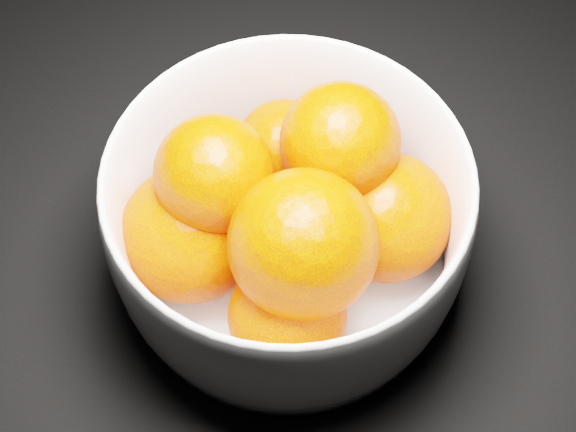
% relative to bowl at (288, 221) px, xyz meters
% --- Properties ---
extents(bowl, '(0.25, 0.25, 0.12)m').
position_rel_bowl_xyz_m(bowl, '(0.00, 0.00, 0.00)').
color(bowl, white).
rests_on(bowl, ground).
extents(orange_pile, '(0.21, 0.20, 0.15)m').
position_rel_bowl_xyz_m(orange_pile, '(0.00, -0.01, 0.02)').
color(orange_pile, '#E53901').
rests_on(orange_pile, bowl).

